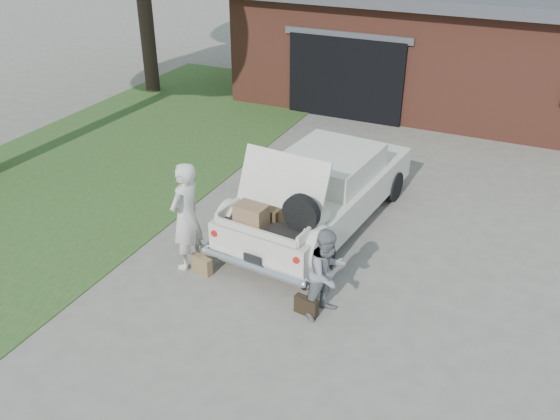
% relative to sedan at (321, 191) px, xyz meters
% --- Properties ---
extents(ground, '(90.00, 90.00, 0.00)m').
position_rel_sedan_xyz_m(ground, '(-0.07, -2.26, -0.70)').
color(ground, gray).
rests_on(ground, ground).
extents(grass_strip, '(6.00, 16.00, 0.02)m').
position_rel_sedan_xyz_m(grass_strip, '(-5.57, 0.74, -0.69)').
color(grass_strip, '#2D4C1E').
rests_on(grass_strip, ground).
extents(house, '(12.80, 7.80, 3.30)m').
position_rel_sedan_xyz_m(house, '(0.91, 9.21, 0.97)').
color(house, brown).
rests_on(house, ground).
extents(sedan, '(2.31, 4.93, 1.91)m').
position_rel_sedan_xyz_m(sedan, '(0.00, 0.00, 0.00)').
color(sedan, silver).
rests_on(sedan, ground).
extents(woman_left, '(0.49, 0.71, 1.88)m').
position_rel_sedan_xyz_m(woman_left, '(-1.49, -2.24, 0.24)').
color(woman_left, beige).
rests_on(woman_left, ground).
extents(woman_right, '(0.78, 0.86, 1.43)m').
position_rel_sedan_xyz_m(woman_right, '(1.06, -2.47, 0.02)').
color(woman_right, gray).
rests_on(woman_right, ground).
extents(suitcase_left, '(0.41, 0.22, 0.30)m').
position_rel_sedan_xyz_m(suitcase_left, '(-1.18, -2.34, -0.55)').
color(suitcase_left, olive).
rests_on(suitcase_left, ground).
extents(suitcase_right, '(0.39, 0.18, 0.29)m').
position_rel_sedan_xyz_m(suitcase_right, '(0.81, -2.62, -0.56)').
color(suitcase_right, black).
rests_on(suitcase_right, ground).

